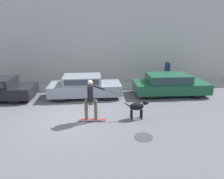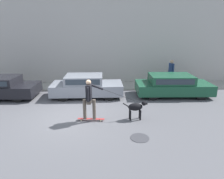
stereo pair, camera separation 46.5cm
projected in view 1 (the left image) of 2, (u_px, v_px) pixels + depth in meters
The scene contains 10 objects.
ground_plane at pixel (76, 118), 8.69m from camera, with size 36.00×36.00×0.00m, color #545459.
back_wall at pixel (81, 42), 13.46m from camera, with size 32.00×0.30×5.74m.
sidewalk_curb at pixel (82, 87), 13.24m from camera, with size 30.00×1.83×0.10m.
parked_car_1 at pixel (85, 87), 11.19m from camera, with size 3.98×1.72×1.25m.
parked_car_2 at pixel (170, 84), 11.61m from camera, with size 4.25×1.90×1.23m.
dog at pixel (137, 107), 8.44m from camera, with size 1.04×0.35×0.81m.
skateboarder at pixel (91, 98), 8.08m from camera, with size 2.80×0.57×1.77m.
pedestrian_with_bag at pixel (167, 70), 13.42m from camera, with size 0.29×0.61×1.67m.
manhole_cover at pixel (144, 137), 7.11m from camera, with size 0.67×0.67×0.01m.
fire_hydrant at pixel (200, 84), 12.68m from camera, with size 0.18×0.18×0.63m.
Camera 1 is at (0.87, -8.08, 3.68)m, focal length 32.00 mm.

